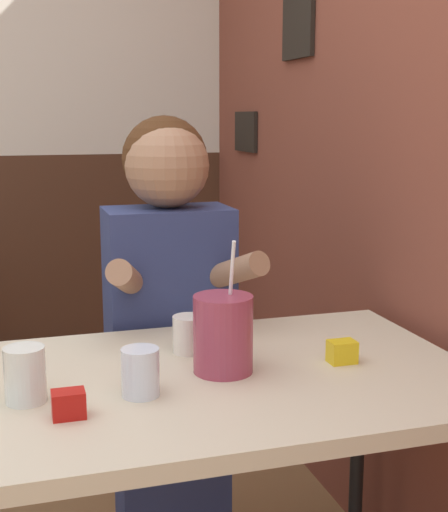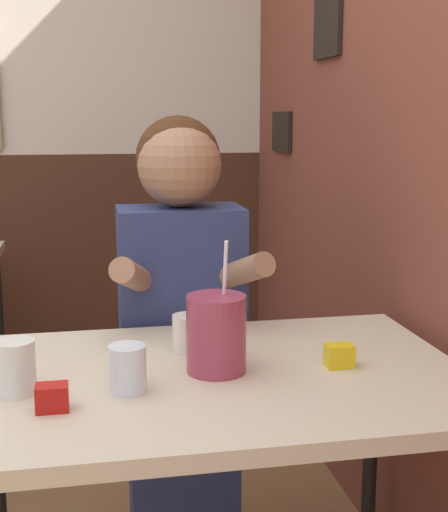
# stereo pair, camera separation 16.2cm
# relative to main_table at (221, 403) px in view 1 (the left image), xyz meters

# --- Properties ---
(brick_wall_right) EXTENTS (0.08, 4.27, 2.70)m
(brick_wall_right) POSITION_rel_main_table_xyz_m (0.62, 0.86, 0.68)
(brick_wall_right) COLOR brown
(brick_wall_right) RESTS_ON ground_plane
(main_table) EXTENTS (1.09, 0.72, 0.74)m
(main_table) POSITION_rel_main_table_xyz_m (0.00, 0.00, 0.00)
(main_table) COLOR beige
(main_table) RESTS_ON ground_plane
(person_seated) EXTENTS (0.42, 0.42, 1.28)m
(person_seated) POSITION_rel_main_table_xyz_m (-0.01, 0.49, 0.03)
(person_seated) COLOR navy
(person_seated) RESTS_ON ground_plane
(cocktail_pitcher) EXTENTS (0.13, 0.13, 0.29)m
(cocktail_pitcher) POSITION_rel_main_table_xyz_m (0.01, 0.01, 0.15)
(cocktail_pitcher) COLOR #99384C
(cocktail_pitcher) RESTS_ON main_table
(glass_near_pitcher) EXTENTS (0.07, 0.07, 0.10)m
(glass_near_pitcher) POSITION_rel_main_table_xyz_m (-0.19, -0.07, 0.12)
(glass_near_pitcher) COLOR silver
(glass_near_pitcher) RESTS_ON main_table
(glass_center) EXTENTS (0.08, 0.08, 0.11)m
(glass_center) POSITION_rel_main_table_xyz_m (-0.40, -0.04, 0.12)
(glass_center) COLOR silver
(glass_center) RESTS_ON main_table
(glass_far_side) EXTENTS (0.08, 0.08, 0.09)m
(glass_far_side) POSITION_rel_main_table_xyz_m (-0.03, 0.15, 0.11)
(glass_far_side) COLOR silver
(glass_far_side) RESTS_ON main_table
(condiment_ketchup) EXTENTS (0.06, 0.04, 0.05)m
(condiment_ketchup) POSITION_rel_main_table_xyz_m (-0.33, -0.14, 0.09)
(condiment_ketchup) COLOR #B7140F
(condiment_ketchup) RESTS_ON main_table
(condiment_mustard) EXTENTS (0.06, 0.04, 0.05)m
(condiment_mustard) POSITION_rel_main_table_xyz_m (0.27, -0.02, 0.09)
(condiment_mustard) COLOR yellow
(condiment_mustard) RESTS_ON main_table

